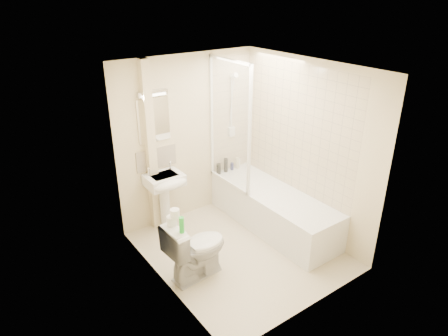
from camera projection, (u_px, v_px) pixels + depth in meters
floor at (240, 250)px, 5.30m from camera, size 2.50×2.50×0.00m
wall_back at (188, 139)px, 5.73m from camera, size 2.20×0.02×2.40m
wall_left at (160, 193)px, 4.22m from camera, size 0.02×2.50×2.40m
wall_right at (306, 149)px, 5.39m from camera, size 0.02×2.50×2.40m
ceiling at (243, 67)px, 4.30m from camera, size 2.20×2.50×0.02m
tile_back at (230, 115)px, 6.02m from camera, size 0.70×0.01×1.75m
tile_right at (296, 129)px, 5.43m from camera, size 0.01×2.10×1.75m
pipe_boxing at (151, 150)px, 5.35m from camera, size 0.12×0.12×2.40m
splashback at (156, 158)px, 5.51m from camera, size 0.60×0.02×0.30m
mirror at (154, 120)px, 5.28m from camera, size 0.46×0.01×0.60m
strip_light at (152, 93)px, 5.11m from camera, size 0.42×0.07×0.07m
bathtub at (273, 208)px, 5.73m from camera, size 0.70×2.10×0.55m
shower_screen at (229, 125)px, 5.50m from camera, size 0.04×0.92×1.80m
shower_fixture at (232, 108)px, 5.94m from camera, size 0.10×0.16×0.99m
pedestal_sink at (166, 187)px, 5.49m from camera, size 0.50×0.47×0.97m
bottle_black_a at (219, 169)px, 6.15m from camera, size 0.07×0.07×0.16m
bottle_black_b at (226, 165)px, 6.21m from camera, size 0.06×0.06×0.22m
bottle_blue at (232, 166)px, 6.29m from camera, size 0.05×0.05×0.12m
bottle_cream at (237, 163)px, 6.34m from camera, size 0.06×0.06×0.18m
bottle_white_b at (238, 163)px, 6.35m from camera, size 0.06×0.06×0.16m
toilet at (196, 248)px, 4.70m from camera, size 0.54×0.82×0.77m
toilet_roll_lower at (172, 221)px, 4.44m from camera, size 0.11×0.11×0.10m
toilet_roll_upper at (175, 213)px, 4.39m from camera, size 0.10×0.10×0.09m
green_bottle at (182, 225)px, 4.28m from camera, size 0.06×0.06×0.19m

